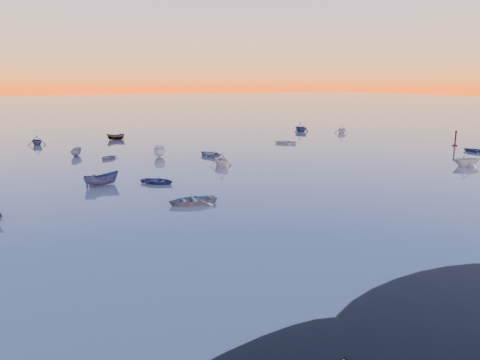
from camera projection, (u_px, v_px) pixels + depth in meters
ground at (119, 129)px, 111.96m from camera, size 600.00×600.00×0.00m
moored_fleet at (182, 157)px, 70.47m from camera, size 124.00×58.00×1.20m
boat_near_left at (158, 183)px, 52.64m from camera, size 3.85×3.85×0.96m
boat_near_center at (102, 185)px, 51.60m from camera, size 2.68×4.38×1.41m
boat_near_right at (221, 166)px, 63.47m from camera, size 4.05×1.87×1.41m
channel_marker at (455, 139)px, 82.83m from camera, size 0.83×0.83×2.95m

